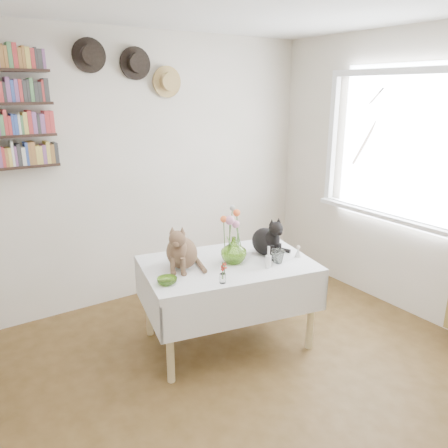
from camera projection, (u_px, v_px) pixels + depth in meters
room at (287, 238)px, 2.25m from camera, size 4.08×4.58×2.58m
window at (394, 158)px, 3.88m from camera, size 0.12×1.52×1.32m
dining_table at (228, 282)px, 3.44m from camera, size 1.44×1.08×0.69m
tabby_cat at (182, 244)px, 3.25m from camera, size 0.39×0.39×0.36m
black_cat at (266, 234)px, 3.52m from camera, size 0.23×0.29×0.34m
flower_vase at (234, 250)px, 3.36m from camera, size 0.25×0.25×0.21m
green_bowl at (167, 281)px, 3.01m from camera, size 0.16×0.16×0.04m
drinking_glass at (278, 256)px, 3.37m from camera, size 0.15×0.15×0.10m
candlestick at (268, 260)px, 3.28m from camera, size 0.05×0.05×0.17m
berry_jar at (223, 273)px, 3.01m from camera, size 0.04×0.04×0.17m
porcelain_figurine at (298, 252)px, 3.49m from camera, size 0.05×0.05×0.10m
flower_bouquet at (233, 220)px, 3.30m from camera, size 0.17×0.12×0.39m
wall_hats at (133, 67)px, 3.78m from camera, size 0.98×0.09×0.48m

